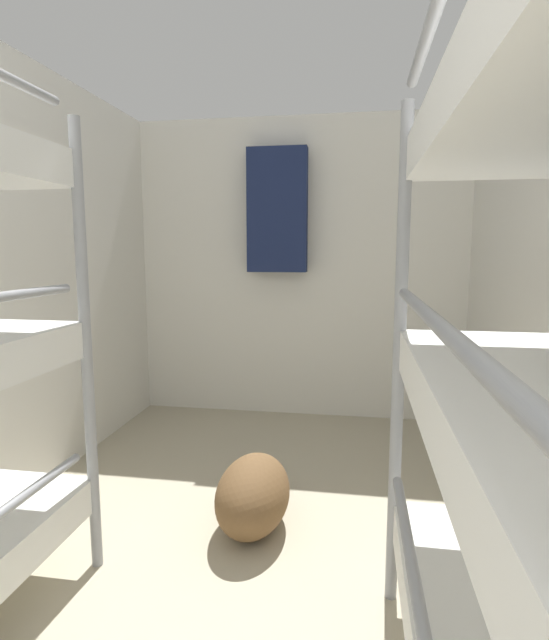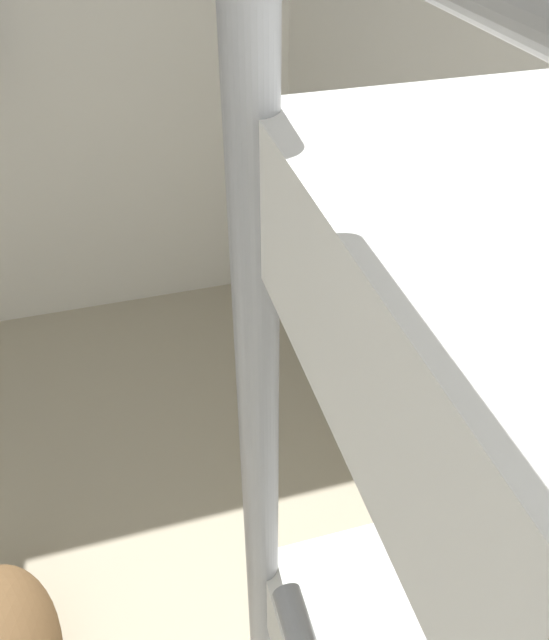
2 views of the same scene
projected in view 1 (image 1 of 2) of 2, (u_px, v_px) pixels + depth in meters
wall_back at (299, 270)px, 3.85m from camera, size 2.62×0.06×2.28m
duffel_bag at (253, 494)px, 2.32m from camera, size 0.34×0.56×0.34m
hanging_coat at (277, 211)px, 3.67m from camera, size 0.44×0.12×0.90m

